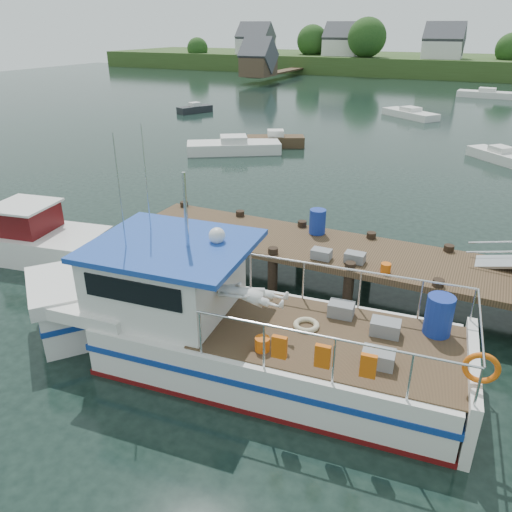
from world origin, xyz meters
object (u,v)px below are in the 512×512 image
at_px(work_boat, 10,236).
at_px(lobster_boat, 222,325).
at_px(moored_b, 500,156).
at_px(moored_a, 234,147).
at_px(moored_far, 487,94).
at_px(moored_d, 410,114).
at_px(moored_e, 195,109).
at_px(moored_rowboat, 275,140).

bearing_deg(work_boat, lobster_boat, -22.62).
relative_size(lobster_boat, moored_b, 2.97).
bearing_deg(moored_a, moored_far, 57.99).
bearing_deg(lobster_boat, moored_d, 87.70).
bearing_deg(lobster_boat, moored_e, 117.44).
bearing_deg(moored_rowboat, moored_d, 72.37).
xyz_separation_m(work_boat, moored_rowboat, (1.84, 21.16, -0.24)).
bearing_deg(moored_rowboat, lobster_boat, -65.87).
bearing_deg(moored_b, moored_rowboat, -162.13).
height_order(moored_far, moored_d, moored_far).
bearing_deg(moored_rowboat, moored_e, 145.48).
bearing_deg(moored_a, lobster_boat, -74.53).
height_order(lobster_boat, moored_far, lobster_boat).
height_order(moored_rowboat, moored_e, moored_rowboat).
bearing_deg(moored_e, moored_a, -35.26).
distance_m(lobster_boat, moored_e, 40.58).
height_order(moored_a, moored_b, moored_a).
relative_size(lobster_boat, moored_d, 2.17).
relative_size(work_boat, moored_far, 1.23).
bearing_deg(moored_a, moored_b, 6.10).
xyz_separation_m(moored_rowboat, moored_e, (-13.27, 10.49, -0.07)).
bearing_deg(moored_b, work_boat, -116.04).
xyz_separation_m(lobster_boat, work_boat, (-10.57, 2.44, -0.39)).
height_order(moored_d, moored_e, moored_e).
distance_m(moored_a, moored_d, 21.37).
height_order(moored_rowboat, moored_a, moored_rowboat).
bearing_deg(work_boat, moored_e, 100.22).
bearing_deg(moored_b, moored_far, 103.10).
xyz_separation_m(moored_a, moored_e, (-11.46, 13.47, -0.06)).
bearing_deg(moored_d, moored_e, 173.88).
bearing_deg(moored_far, moored_b, -97.65).
bearing_deg(lobster_boat, moored_a, 111.68).
bearing_deg(moored_rowboat, work_boat, -91.15).
bearing_deg(moored_rowboat, moored_b, 12.63).
bearing_deg(moored_far, moored_e, -147.93).
height_order(work_boat, moored_rowboat, work_boat).
xyz_separation_m(lobster_boat, moored_far, (3.58, 58.60, -0.66)).
height_order(moored_b, moored_e, moored_e).
bearing_deg(moored_b, moored_a, -153.23).
bearing_deg(moored_rowboat, moored_far, 74.42).
height_order(lobster_boat, moored_b, lobster_boat).
xyz_separation_m(moored_a, moored_b, (16.44, 5.25, -0.07)).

